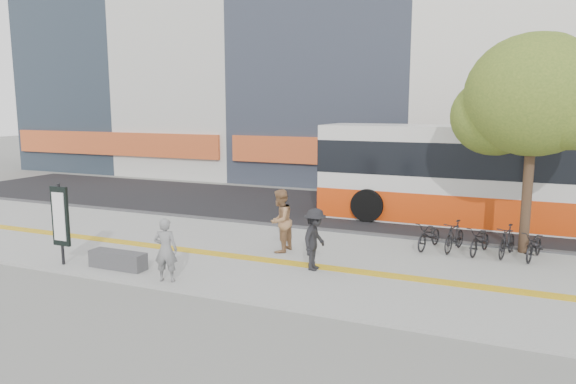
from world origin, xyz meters
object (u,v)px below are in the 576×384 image
at_px(street_tree, 533,98).
at_px(seated_woman, 166,250).
at_px(bench, 118,260).
at_px(bus, 504,179).
at_px(signboard, 60,218).
at_px(pedestrian_tan, 280,221).
at_px(pedestrian_dark, 315,239).

xyz_separation_m(street_tree, seated_woman, (-7.98, -6.38, -3.65)).
xyz_separation_m(bench, bus, (9.12, 9.70, 1.41)).
bearing_deg(seated_woman, signboard, -18.29).
bearing_deg(street_tree, pedestrian_tan, -156.36).
bearing_deg(pedestrian_tan, street_tree, 117.62).
distance_m(seated_woman, pedestrian_tan, 3.81).
height_order(bench, seated_woman, seated_woman).
bearing_deg(signboard, seated_woman, -0.89).
relative_size(signboard, street_tree, 0.35).
xyz_separation_m(signboard, bus, (10.72, 10.01, 0.35)).
distance_m(street_tree, seated_woman, 10.85).
bearing_deg(seated_woman, pedestrian_tan, -129.84).
relative_size(street_tree, seated_woman, 4.02).
distance_m(bench, signboard, 1.94).
xyz_separation_m(signboard, seated_woman, (3.40, -0.05, -0.50)).
xyz_separation_m(bench, street_tree, (9.78, 6.02, 4.21)).
relative_size(street_tree, pedestrian_dark, 3.88).
bearing_deg(bus, bench, -133.23).
height_order(seated_woman, pedestrian_dark, pedestrian_dark).
bearing_deg(bench, signboard, -169.19).
bearing_deg(bench, bus, 46.77).
relative_size(signboard, seated_woman, 1.40).
bearing_deg(street_tree, seated_woman, -141.36).
bearing_deg(bus, pedestrian_tan, -131.90).
distance_m(bus, pedestrian_tan, 8.81).
height_order(bench, pedestrian_dark, pedestrian_dark).
bearing_deg(signboard, bench, 10.81).
bearing_deg(street_tree, bus, 100.20).
bearing_deg(seated_woman, street_tree, -158.76).
height_order(signboard, bus, bus).
xyz_separation_m(bus, pedestrian_tan, (-5.86, -6.54, -0.71)).
bearing_deg(pedestrian_tan, pedestrian_dark, 55.17).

